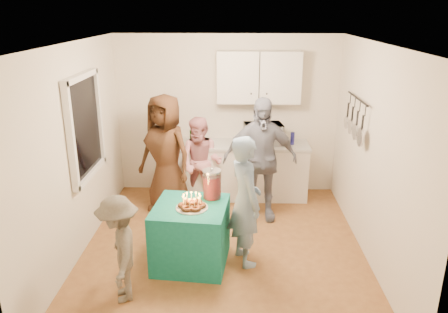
{
  "coord_description": "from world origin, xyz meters",
  "views": [
    {
      "loc": [
        0.15,
        -4.99,
        2.98
      ],
      "look_at": [
        0.0,
        0.35,
        1.15
      ],
      "focal_mm": 35.0,
      "sensor_mm": 36.0,
      "label": 1
    }
  ],
  "objects_px": {
    "woman_back_left": "(166,154)",
    "woman_back_right": "(260,160)",
    "woman_back_center": "(201,163)",
    "child_near_left": "(120,249)",
    "microwave": "(263,134)",
    "party_table": "(191,234)",
    "punch_jar": "(212,185)",
    "man_birthday": "(245,201)",
    "counter": "(239,171)"
  },
  "relations": [
    {
      "from": "woman_back_left",
      "to": "child_near_left",
      "type": "distance_m",
      "value": 2.23
    },
    {
      "from": "woman_back_left",
      "to": "woman_back_center",
      "type": "distance_m",
      "value": 0.57
    },
    {
      "from": "counter",
      "to": "man_birthday",
      "type": "bearing_deg",
      "value": -87.96
    },
    {
      "from": "woman_back_left",
      "to": "woman_back_center",
      "type": "relative_size",
      "value": 1.27
    },
    {
      "from": "man_birthday",
      "to": "woman_back_right",
      "type": "height_order",
      "value": "woman_back_right"
    },
    {
      "from": "woman_back_right",
      "to": "child_near_left",
      "type": "distance_m",
      "value": 2.52
    },
    {
      "from": "child_near_left",
      "to": "counter",
      "type": "bearing_deg",
      "value": 139.56
    },
    {
      "from": "woman_back_left",
      "to": "child_near_left",
      "type": "relative_size",
      "value": 1.53
    },
    {
      "from": "microwave",
      "to": "woman_back_left",
      "type": "bearing_deg",
      "value": -168.18
    },
    {
      "from": "man_birthday",
      "to": "woman_back_right",
      "type": "distance_m",
      "value": 1.21
    },
    {
      "from": "man_birthday",
      "to": "woman_back_left",
      "type": "bearing_deg",
      "value": 18.55
    },
    {
      "from": "party_table",
      "to": "child_near_left",
      "type": "distance_m",
      "value": 1.0
    },
    {
      "from": "party_table",
      "to": "punch_jar",
      "type": "distance_m",
      "value": 0.65
    },
    {
      "from": "punch_jar",
      "to": "woman_back_left",
      "type": "height_order",
      "value": "woman_back_left"
    },
    {
      "from": "woman_back_left",
      "to": "woman_back_right",
      "type": "relative_size",
      "value": 0.99
    },
    {
      "from": "woman_back_center",
      "to": "child_near_left",
      "type": "distance_m",
      "value": 2.45
    },
    {
      "from": "punch_jar",
      "to": "child_near_left",
      "type": "xyz_separation_m",
      "value": [
        -0.92,
        -0.96,
        -0.34
      ]
    },
    {
      "from": "party_table",
      "to": "child_near_left",
      "type": "xyz_separation_m",
      "value": [
        -0.67,
        -0.72,
        0.21
      ]
    },
    {
      "from": "counter",
      "to": "man_birthday",
      "type": "distance_m",
      "value": 2.0
    },
    {
      "from": "punch_jar",
      "to": "man_birthday",
      "type": "xyz_separation_m",
      "value": [
        0.4,
        -0.19,
        -0.13
      ]
    },
    {
      "from": "woman_back_center",
      "to": "woman_back_right",
      "type": "relative_size",
      "value": 0.78
    },
    {
      "from": "woman_back_left",
      "to": "woman_back_right",
      "type": "bearing_deg",
      "value": 18.69
    },
    {
      "from": "counter",
      "to": "woman_back_right",
      "type": "distance_m",
      "value": 0.96
    },
    {
      "from": "punch_jar",
      "to": "man_birthday",
      "type": "height_order",
      "value": "man_birthday"
    },
    {
      "from": "microwave",
      "to": "punch_jar",
      "type": "bearing_deg",
      "value": -120.1
    },
    {
      "from": "punch_jar",
      "to": "woman_back_center",
      "type": "distance_m",
      "value": 1.44
    },
    {
      "from": "man_birthday",
      "to": "woman_back_left",
      "type": "height_order",
      "value": "woman_back_left"
    },
    {
      "from": "child_near_left",
      "to": "woman_back_center",
      "type": "bearing_deg",
      "value": 148.3
    },
    {
      "from": "microwave",
      "to": "party_table",
      "type": "distance_m",
      "value": 2.34
    },
    {
      "from": "party_table",
      "to": "microwave",
      "type": "bearing_deg",
      "value": 64.46
    },
    {
      "from": "counter",
      "to": "man_birthday",
      "type": "xyz_separation_m",
      "value": [
        0.07,
        -1.96,
        0.37
      ]
    },
    {
      "from": "punch_jar",
      "to": "woman_back_center",
      "type": "height_order",
      "value": "woman_back_center"
    },
    {
      "from": "microwave",
      "to": "party_table",
      "type": "relative_size",
      "value": 0.69
    },
    {
      "from": "party_table",
      "to": "woman_back_center",
      "type": "relative_size",
      "value": 0.6
    },
    {
      "from": "punch_jar",
      "to": "woman_back_right",
      "type": "xyz_separation_m",
      "value": [
        0.63,
        1.0,
        -0.02
      ]
    },
    {
      "from": "woman_back_center",
      "to": "punch_jar",
      "type": "bearing_deg",
      "value": -65.33
    },
    {
      "from": "woman_back_center",
      "to": "man_birthday",
      "type": "bearing_deg",
      "value": -53.02
    },
    {
      "from": "woman_back_right",
      "to": "counter",
      "type": "bearing_deg",
      "value": 105.55
    },
    {
      "from": "microwave",
      "to": "woman_back_left",
      "type": "relative_size",
      "value": 0.33
    },
    {
      "from": "man_birthday",
      "to": "woman_back_left",
      "type": "xyz_separation_m",
      "value": [
        -1.17,
        1.43,
        0.1
      ]
    },
    {
      "from": "woman_back_right",
      "to": "man_birthday",
      "type": "bearing_deg",
      "value": -106.49
    },
    {
      "from": "microwave",
      "to": "child_near_left",
      "type": "distance_m",
      "value": 3.22
    },
    {
      "from": "party_table",
      "to": "woman_back_left",
      "type": "height_order",
      "value": "woman_back_left"
    },
    {
      "from": "counter",
      "to": "man_birthday",
      "type": "relative_size",
      "value": 1.37
    },
    {
      "from": "party_table",
      "to": "man_birthday",
      "type": "distance_m",
      "value": 0.78
    },
    {
      "from": "woman_back_left",
      "to": "woman_back_center",
      "type": "height_order",
      "value": "woman_back_left"
    },
    {
      "from": "punch_jar",
      "to": "child_near_left",
      "type": "relative_size",
      "value": 0.29
    },
    {
      "from": "punch_jar",
      "to": "woman_back_left",
      "type": "bearing_deg",
      "value": 121.53
    },
    {
      "from": "woman_back_right",
      "to": "child_near_left",
      "type": "relative_size",
      "value": 1.54
    },
    {
      "from": "counter",
      "to": "woman_back_center",
      "type": "relative_size",
      "value": 1.55
    }
  ]
}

